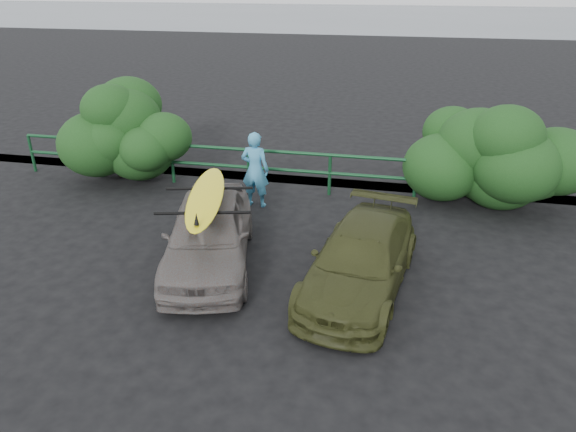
% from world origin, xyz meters
% --- Properties ---
extents(ground, '(80.00, 80.00, 0.00)m').
position_xyz_m(ground, '(0.00, 0.00, 0.00)').
color(ground, black).
extents(ocean, '(200.00, 200.00, 0.00)m').
position_xyz_m(ocean, '(0.00, 60.00, 0.00)').
color(ocean, slate).
rests_on(ocean, ground).
extents(guardrail, '(14.00, 0.08, 1.04)m').
position_xyz_m(guardrail, '(0.00, 5.00, 0.52)').
color(guardrail, '#134323').
rests_on(guardrail, ground).
extents(shrub_left, '(3.20, 2.40, 2.32)m').
position_xyz_m(shrub_left, '(-4.80, 5.40, 1.16)').
color(shrub_left, '#1D481A').
rests_on(shrub_left, ground).
extents(shrub_right, '(3.20, 2.40, 2.12)m').
position_xyz_m(shrub_right, '(5.00, 5.50, 1.06)').
color(shrub_right, '#1D481A').
rests_on(shrub_right, ground).
extents(sedan, '(2.29, 3.92, 1.25)m').
position_xyz_m(sedan, '(-0.72, 1.33, 0.63)').
color(sedan, slate).
rests_on(sedan, ground).
extents(olive_vehicle, '(2.09, 3.87, 1.07)m').
position_xyz_m(olive_vehicle, '(2.03, 1.09, 0.53)').
color(olive_vehicle, '#383B1A').
rests_on(olive_vehicle, ground).
extents(man, '(0.66, 0.45, 1.74)m').
position_xyz_m(man, '(-0.57, 4.03, 0.87)').
color(man, '#46A2D2').
rests_on(man, ground).
extents(roof_rack, '(1.81, 1.45, 0.05)m').
position_xyz_m(roof_rack, '(-0.72, 1.33, 1.28)').
color(roof_rack, black).
rests_on(roof_rack, sedan).
extents(surfboard, '(1.24, 2.92, 0.08)m').
position_xyz_m(surfboard, '(-0.72, 1.33, 1.35)').
color(surfboard, yellow).
rests_on(surfboard, roof_rack).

